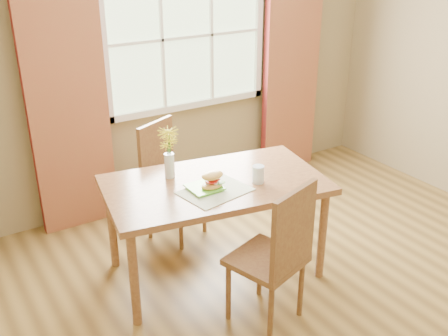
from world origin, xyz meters
name	(u,v)px	position (x,y,z in m)	size (l,w,h in m)	color
room	(330,107)	(0.00, 0.00, 1.35)	(4.24, 3.84, 2.74)	olive
window	(186,37)	(0.00, 1.87, 1.50)	(1.62, 0.06, 1.32)	#ADC998
curtain_left	(68,103)	(-1.15, 1.78, 1.10)	(0.65, 0.08, 2.20)	maroon
curtain_right	(291,67)	(1.15, 1.78, 1.10)	(0.65, 0.08, 2.20)	maroon
dining_table	(215,192)	(-0.53, 0.53, 0.67)	(1.67, 1.12, 0.75)	olive
chair_near	(278,251)	(-0.50, -0.18, 0.55)	(0.52, 0.52, 1.01)	brown
chair_far	(167,175)	(-0.56, 1.22, 0.53)	(0.54, 0.54, 0.98)	brown
placemat	(215,191)	(-0.61, 0.40, 0.75)	(0.45, 0.33, 0.01)	beige
plate	(204,188)	(-0.65, 0.46, 0.76)	(0.22, 0.22, 0.01)	#61CA32
croissant_sandwich	(212,180)	(-0.61, 0.42, 0.83)	(0.17, 0.12, 0.12)	#F4B853
water_glass	(258,175)	(-0.28, 0.36, 0.81)	(0.08, 0.08, 0.13)	silver
flower_vase	(169,147)	(-0.76, 0.77, 0.98)	(0.15, 0.15, 0.37)	silver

